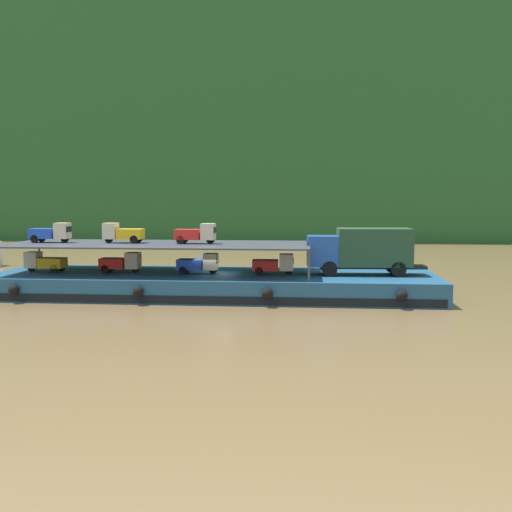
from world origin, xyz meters
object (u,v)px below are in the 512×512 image
object	(u,v)px
cargo_barge	(214,284)
mini_truck_upper_mid	(123,233)
mini_truck_lower_stern	(45,262)
mini_truck_lower_fore	(274,264)
mini_truck_upper_stern	(51,233)
covered_lorry	(362,249)
mini_truck_lower_aft	(121,262)
mini_truck_upper_fore	(196,234)
mini_truck_lower_mid	(199,264)

from	to	relation	value
cargo_barge	mini_truck_upper_mid	xyz separation A→B (m)	(-6.41, 0.35, 3.44)
mini_truck_lower_stern	mini_truck_lower_fore	xyz separation A→B (m)	(15.92, -0.07, 0.00)
mini_truck_upper_stern	mini_truck_upper_mid	distance (m)	5.10
cargo_barge	mini_truck_lower_fore	distance (m)	4.37
covered_lorry	mini_truck_lower_fore	size ratio (longest dim) A/B	2.86
cargo_barge	mini_truck_lower_fore	bearing A→B (deg)	-4.09
mini_truck_lower_aft	mini_truck_upper_stern	size ratio (longest dim) A/B	1.00
mini_truck_lower_aft	mini_truck_lower_fore	world-z (taller)	same
cargo_barge	covered_lorry	distance (m)	10.25
mini_truck_lower_fore	mini_truck_upper_fore	distance (m)	5.69
covered_lorry	mini_truck_upper_mid	xyz separation A→B (m)	(-16.37, 0.30, 1.00)
cargo_barge	mini_truck_lower_fore	xyz separation A→B (m)	(4.12, -0.29, 1.44)
cargo_barge	mini_truck_upper_fore	size ratio (longest dim) A/B	10.77
mini_truck_upper_stern	covered_lorry	bearing A→B (deg)	-0.64
mini_truck_lower_aft	mini_truck_upper_stern	distance (m)	5.50
mini_truck_lower_stern	mini_truck_lower_aft	world-z (taller)	same
covered_lorry	mini_truck_upper_fore	xyz separation A→B (m)	(-11.16, 0.04, 1.00)
mini_truck_lower_mid	mini_truck_upper_mid	distance (m)	5.84
cargo_barge	covered_lorry	world-z (taller)	covered_lorry
cargo_barge	mini_truck_lower_stern	world-z (taller)	mini_truck_lower_stern
mini_truck_lower_mid	mini_truck_lower_fore	distance (m)	5.09
covered_lorry	mini_truck_lower_stern	xyz separation A→B (m)	(-21.76, -0.27, -1.00)
cargo_barge	mini_truck_lower_stern	distance (m)	11.89
mini_truck_upper_stern	mini_truck_upper_mid	world-z (taller)	same
mini_truck_lower_fore	mini_truck_upper_fore	xyz separation A→B (m)	(-5.32, 0.37, 2.00)
covered_lorry	mini_truck_lower_mid	bearing A→B (deg)	-177.96
mini_truck_lower_aft	mini_truck_upper_stern	xyz separation A→B (m)	(-5.11, 0.38, 2.00)
covered_lorry	mini_truck_upper_mid	bearing A→B (deg)	178.94
covered_lorry	mini_truck_lower_aft	world-z (taller)	covered_lorry
cargo_barge	mini_truck_upper_fore	xyz separation A→B (m)	(-1.20, 0.08, 3.44)
mini_truck_lower_stern	mini_truck_upper_mid	distance (m)	5.78
mini_truck_lower_fore	mini_truck_upper_fore	bearing A→B (deg)	176.00
cargo_barge	mini_truck_lower_aft	distance (m)	6.56
covered_lorry	mini_truck_lower_fore	xyz separation A→B (m)	(-5.84, -0.34, -1.00)
mini_truck_upper_stern	mini_truck_lower_stern	bearing A→B (deg)	-120.13
mini_truck_lower_aft	mini_truck_upper_stern	world-z (taller)	mini_truck_upper_stern
mini_truck_lower_fore	mini_truck_upper_mid	size ratio (longest dim) A/B	1.01
mini_truck_lower_mid	covered_lorry	bearing A→B (deg)	2.04
mini_truck_upper_stern	mini_truck_lower_mid	bearing A→B (deg)	-3.41
covered_lorry	mini_truck_lower_fore	bearing A→B (deg)	-176.70
mini_truck_lower_stern	mini_truck_upper_stern	xyz separation A→B (m)	(0.29, 0.51, 2.00)
cargo_barge	covered_lorry	size ratio (longest dim) A/B	3.77
covered_lorry	mini_truck_lower_mid	distance (m)	10.98
mini_truck_lower_fore	mini_truck_upper_mid	world-z (taller)	mini_truck_upper_mid
mini_truck_lower_aft	mini_truck_upper_mid	xyz separation A→B (m)	(-0.01, 0.45, 2.00)
mini_truck_upper_fore	cargo_barge	bearing A→B (deg)	-3.69
cargo_barge	covered_lorry	xyz separation A→B (m)	(9.96, 0.04, 2.45)
mini_truck_lower_stern	mini_truck_lower_aft	bearing A→B (deg)	1.28
mini_truck_lower_stern	mini_truck_upper_fore	world-z (taller)	mini_truck_upper_fore
cargo_barge	mini_truck_upper_stern	size ratio (longest dim) A/B	10.82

